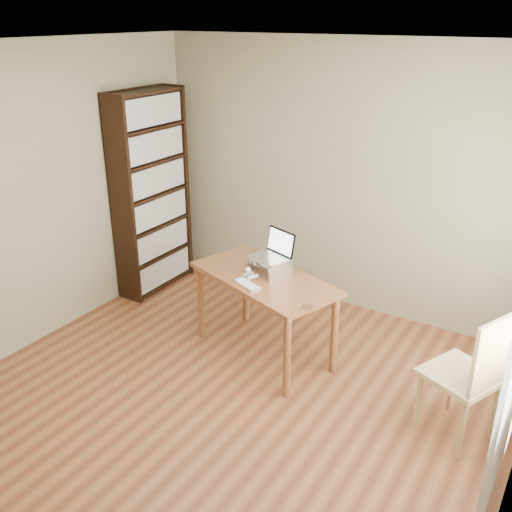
{
  "coord_description": "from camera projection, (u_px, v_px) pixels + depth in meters",
  "views": [
    {
      "loc": [
        2.11,
        -2.7,
        2.79
      ],
      "look_at": [
        -0.19,
        0.97,
        0.93
      ],
      "focal_mm": 40.0,
      "sensor_mm": 36.0,
      "label": 1
    }
  ],
  "objects": [
    {
      "name": "room",
      "position": [
        206.0,
        259.0,
        3.71
      ],
      "size": [
        4.04,
        4.54,
        2.64
      ],
      "color": "#5D2C18",
      "rests_on": "ground"
    },
    {
      "name": "bookshelf",
      "position": [
        151.0,
        193.0,
        5.92
      ],
      "size": [
        0.3,
        0.9,
        2.1
      ],
      "color": "black",
      "rests_on": "ground"
    },
    {
      "name": "desk",
      "position": [
        264.0,
        288.0,
        4.8
      ],
      "size": [
        1.42,
        1.02,
        0.75
      ],
      "rotation": [
        0.0,
        0.0,
        -0.32
      ],
      "color": "brown",
      "rests_on": "ground"
    },
    {
      "name": "laptop_stand",
      "position": [
        269.0,
        264.0,
        4.79
      ],
      "size": [
        0.32,
        0.25,
        0.13
      ],
      "rotation": [
        0.0,
        0.0,
        -0.32
      ],
      "color": "silver",
      "rests_on": "desk"
    },
    {
      "name": "laptop",
      "position": [
        273.0,
        250.0,
        4.79
      ],
      "size": [
        0.37,
        0.35,
        0.22
      ],
      "rotation": [
        0.0,
        0.0,
        -0.32
      ],
      "color": "silver",
      "rests_on": "laptop_stand"
    },
    {
      "name": "keyboard",
      "position": [
        247.0,
        284.0,
        4.6
      ],
      "size": [
        0.28,
        0.19,
        0.02
      ],
      "rotation": [
        0.0,
        0.0,
        -0.36
      ],
      "color": "silver",
      "rests_on": "desk"
    },
    {
      "name": "coaster",
      "position": [
        308.0,
        307.0,
        4.27
      ],
      "size": [
        0.09,
        0.09,
        0.01
      ],
      "primitive_type": "cylinder",
      "color": "brown",
      "rests_on": "desk"
    },
    {
      "name": "cat",
      "position": [
        268.0,
        263.0,
        4.83
      ],
      "size": [
        0.26,
        0.49,
        0.16
      ],
      "rotation": [
        0.0,
        0.0,
        -0.37
      ],
      "color": "#4D463C",
      "rests_on": "desk"
    },
    {
      "name": "chair",
      "position": [
        475.0,
        370.0,
        3.84
      ],
      "size": [
        0.6,
        0.6,
        1.03
      ],
      "rotation": [
        0.0,
        0.0,
        -0.41
      ],
      "color": "tan",
      "rests_on": "ground"
    }
  ]
}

